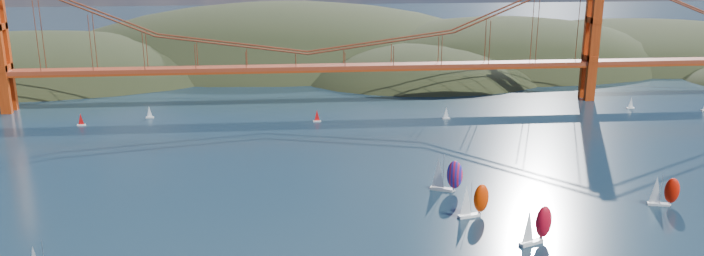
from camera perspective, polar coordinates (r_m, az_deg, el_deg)
The scene contains 11 objects.
headlands at distance 389.01m, azimuth 2.60°, elevation 3.77°, with size 725.00×225.00×96.00m.
bridge at distance 280.91m, azimuth -4.09°, elevation 8.31°, with size 552.00×12.00×55.00m.
racer_0 at distance 176.02m, azimuth 10.05°, elevation -5.91°, with size 8.48×4.89×9.50m.
racer_1 at distance 164.48m, azimuth 15.03°, elevation -7.75°, with size 8.89×5.99×9.95m.
racer_2 at distance 197.92m, azimuth 24.47°, elevation -4.76°, with size 7.86×4.46×8.81m.
racer_rwb at distance 191.87m, azimuth 7.82°, elevation -3.83°, with size 9.18×6.67×10.32m.
distant_boat_2 at distance 274.29m, azimuth -21.61°, elevation 0.67°, with size 3.00×2.00×4.70m.
distant_boat_3 at distance 276.86m, azimuth -16.49°, elevation 1.28°, with size 3.00×2.00×4.70m.
distant_boat_4 at distance 302.33m, azimuth 22.18°, elevation 1.95°, with size 3.00×2.00×4.70m.
distant_boat_8 at distance 266.72m, azimuth 7.84°, elevation 1.26°, with size 3.00×2.00×4.70m.
distant_boat_9 at distance 260.51m, azimuth -2.93°, elevation 1.03°, with size 3.00×2.00×4.70m.
Camera 1 is at (-7.71, -98.41, 69.14)m, focal length 35.00 mm.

